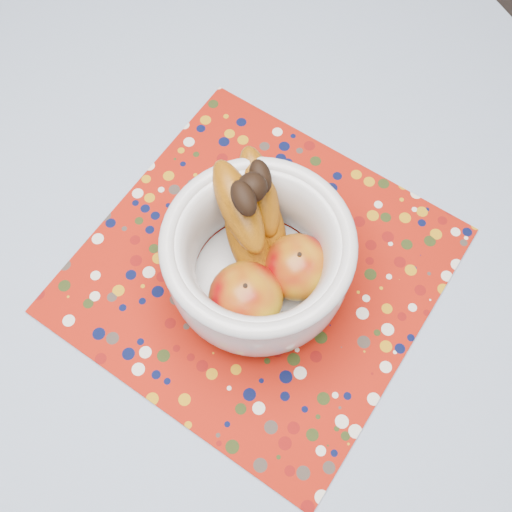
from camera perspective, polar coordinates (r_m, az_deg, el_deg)
name	(u,v)px	position (r m, az deg, el deg)	size (l,w,h in m)	color
table	(154,266)	(0.87, -9.74, -0.90)	(1.20, 1.20, 0.75)	brown
tablecloth	(144,242)	(0.79, -10.65, 1.35)	(1.32, 1.32, 0.01)	slate
placemat	(258,270)	(0.76, 0.23, -1.33)	(0.41, 0.41, 0.00)	#931408
fruit_bowl	(259,252)	(0.68, 0.33, 0.41)	(0.21, 0.23, 0.18)	silver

